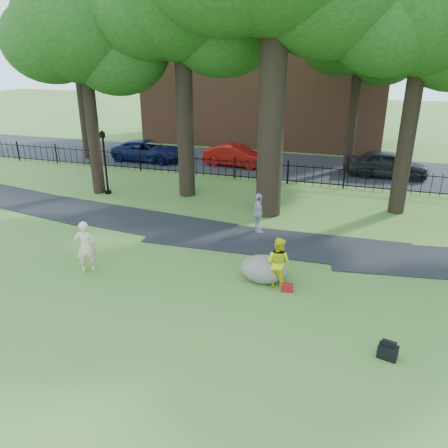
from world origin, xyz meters
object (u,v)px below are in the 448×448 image
(red_sedan, at_px, (236,156))
(lamppost, at_px, (105,163))
(man, at_px, (278,262))
(boulder, at_px, (264,267))
(woman, at_px, (85,247))

(red_sedan, bearing_deg, lamppost, 153.25)
(man, height_order, boulder, man)
(man, xyz_separation_m, lamppost, (-10.10, 6.68, 0.78))
(man, bearing_deg, woman, 25.10)
(red_sedan, bearing_deg, boulder, -155.26)
(red_sedan, bearing_deg, man, -153.81)
(boulder, relative_size, red_sedan, 0.36)
(man, distance_m, boulder, 0.66)
(woman, relative_size, man, 1.10)
(woman, height_order, red_sedan, woman)
(lamppost, relative_size, red_sedan, 0.79)
(man, bearing_deg, lamppost, -17.21)
(woman, height_order, lamppost, lamppost)
(lamppost, bearing_deg, boulder, -32.00)
(boulder, height_order, lamppost, lamppost)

